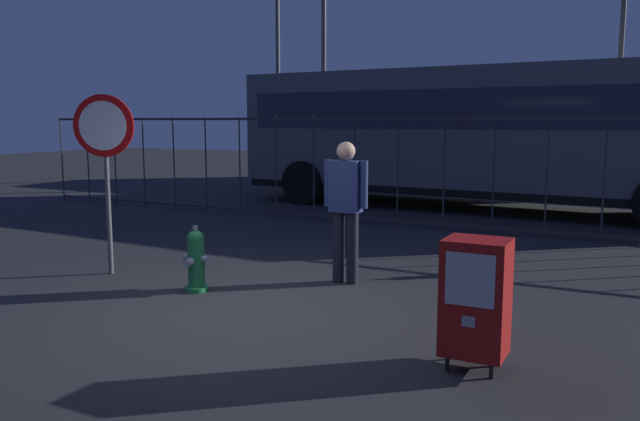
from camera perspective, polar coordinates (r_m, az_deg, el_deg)
name	(u,v)px	position (r m, az deg, el deg)	size (l,w,h in m)	color
ground_plane	(240,312)	(6.57, -7.18, -8.94)	(60.00, 60.00, 0.00)	#262628
fire_hydrant	(196,260)	(7.34, -11.00, -4.39)	(0.33, 0.31, 0.75)	#1E7238
newspaper_box_primary	(476,297)	(5.07, 13.71, -7.51)	(0.48, 0.42, 1.02)	black
stop_sign	(105,146)	(8.28, -18.65, 5.46)	(0.71, 0.31, 2.23)	#4C4F54
pedestrian	(346,204)	(7.48, 2.30, 0.61)	(0.55, 0.22, 1.67)	black
traffic_cone	(473,254)	(8.19, 13.51, -3.83)	(0.36, 0.36, 0.53)	black
fence_barrier	(421,172)	(11.53, 8.96, 3.46)	(18.03, 0.04, 2.00)	#2D2D33
bus_near	(478,130)	(14.31, 13.89, 6.95)	(10.63, 3.27, 3.00)	#4C5156
bus_far	(461,128)	(19.53, 12.43, 7.21)	(10.50, 2.78, 3.00)	gold
street_light_near_left	(278,60)	(21.53, -3.77, 13.27)	(0.32, 0.32, 6.69)	#4C4F54
street_light_near_right	(621,47)	(19.23, 25.28, 13.07)	(0.32, 0.32, 6.62)	#4C4F54
street_light_far_left	(324,34)	(18.76, 0.34, 15.44)	(0.32, 0.32, 7.55)	#4C4F54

